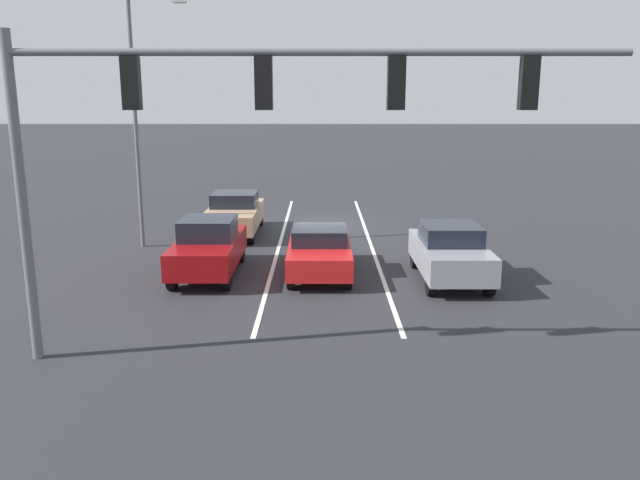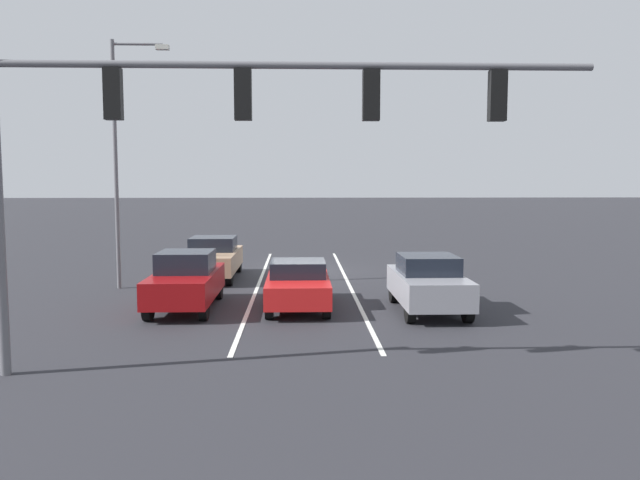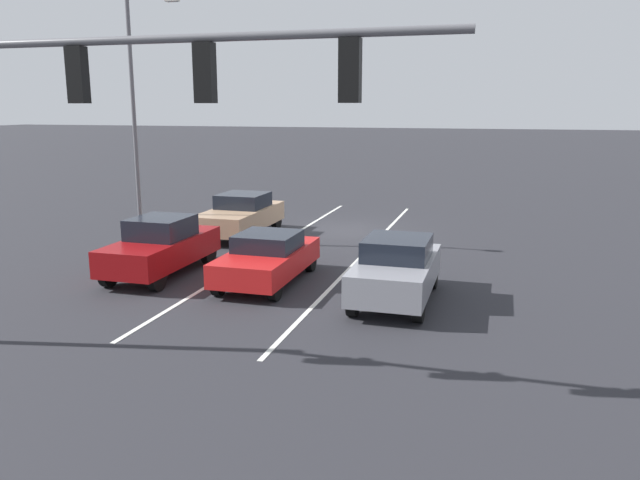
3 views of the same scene
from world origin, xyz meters
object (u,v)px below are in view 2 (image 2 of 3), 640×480
car_maroon_rightlane_front (186,281)px  traffic_signal_gantry (211,122)px  car_gray_leftlane_front (428,283)px  car_tan_rightlane_second (213,258)px  street_lamp_right_shoulder (121,148)px  car_red_midlane_front (298,284)px

car_maroon_rightlane_front → traffic_signal_gantry: traffic_signal_gantry is taller
car_maroon_rightlane_front → car_gray_leftlane_front: size_ratio=1.06×
car_tan_rightlane_second → traffic_signal_gantry: 12.69m
car_maroon_rightlane_front → street_lamp_right_shoulder: size_ratio=0.50×
car_gray_leftlane_front → street_lamp_right_shoulder: 11.36m
car_tan_rightlane_second → street_lamp_right_shoulder: (2.75, 2.16, 4.06)m
car_maroon_rightlane_front → car_tan_rightlane_second: bearing=-89.8°
car_red_midlane_front → car_gray_leftlane_front: bearing=169.4°
car_gray_leftlane_front → street_lamp_right_shoulder: bearing=-23.6°
car_tan_rightlane_second → traffic_signal_gantry: traffic_signal_gantry is taller
traffic_signal_gantry → street_lamp_right_shoulder: size_ratio=1.34×
traffic_signal_gantry → street_lamp_right_shoulder: street_lamp_right_shoulder is taller
car_tan_rightlane_second → street_lamp_right_shoulder: 5.36m
car_red_midlane_front → traffic_signal_gantry: 7.61m
car_red_midlane_front → car_tan_rightlane_second: 6.60m
car_maroon_rightlane_front → street_lamp_right_shoulder: (2.77, -3.64, 4.02)m
traffic_signal_gantry → car_red_midlane_front: bearing=-104.5°
car_maroon_rightlane_front → traffic_signal_gantry: size_ratio=0.38×
car_maroon_rightlane_front → car_gray_leftlane_front: 6.99m
traffic_signal_gantry → car_maroon_rightlane_front: bearing=-74.9°
traffic_signal_gantry → street_lamp_right_shoulder: 10.72m
car_maroon_rightlane_front → car_tan_rightlane_second: (0.02, -5.80, -0.04)m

